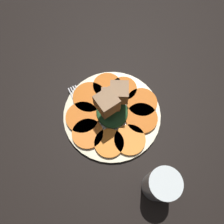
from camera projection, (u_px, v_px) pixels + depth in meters
table_slab at (112, 116)px, 58.75cm from camera, size 120.00×120.00×2.00cm
plate at (112, 114)px, 57.34cm from camera, size 25.40×25.40×1.05cm
carrot_slice_0 at (88, 134)px, 54.31cm from camera, size 7.76×7.76×0.88cm
carrot_slice_1 at (109, 143)px, 53.42cm from camera, size 7.29×7.29×0.88cm
carrot_slice_2 at (130, 140)px, 53.73cm from camera, size 7.77×7.77×0.88cm
carrot_slice_3 at (141, 118)px, 55.85cm from camera, size 8.25×8.25×0.88cm
carrot_slice_4 at (142, 102)px, 57.51cm from camera, size 8.10×8.10×0.88cm
carrot_slice_5 at (124, 89)px, 59.01cm from camera, size 7.05×7.05×0.88cm
carrot_slice_6 at (106, 86)px, 59.31cm from camera, size 7.74×7.74×0.88cm
carrot_slice_7 at (90, 97)px, 58.06cm from camera, size 8.79×8.79×0.88cm
carrot_slice_8 at (82, 116)px, 56.05cm from camera, size 8.52×8.52×0.88cm
center_pile at (112, 104)px, 52.67cm from camera, size 9.16×8.56×11.24cm
fork at (86, 116)px, 56.36cm from camera, size 19.47×7.41×0.40cm
water_glass at (160, 185)px, 45.90cm from camera, size 6.53×6.53×11.27cm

